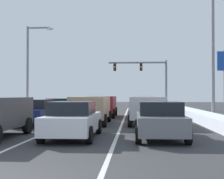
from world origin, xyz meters
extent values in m
plane|color=#333335|center=(0.00, 13.99, 0.00)|extent=(120.00, 120.00, 0.00)
cube|color=silver|center=(1.70, 17.49, 0.00)|extent=(0.14, 38.48, 0.01)
cube|color=silver|center=(-1.70, 17.49, 0.00)|extent=(0.14, 38.48, 0.01)
cube|color=silver|center=(7.00, 17.49, 0.31)|extent=(1.34, 38.48, 0.62)
cube|color=silver|center=(-7.00, 17.49, 0.26)|extent=(1.21, 38.48, 0.52)
cube|color=slate|center=(3.47, 7.18, 0.63)|extent=(1.82, 4.50, 0.70)
cube|color=black|center=(3.47, 7.03, 1.23)|extent=(1.64, 2.20, 0.55)
cube|color=red|center=(2.78, 4.98, 0.75)|extent=(0.24, 0.08, 0.14)
cube|color=red|center=(4.17, 4.98, 0.75)|extent=(0.24, 0.08, 0.14)
cylinder|color=black|center=(2.58, 8.73, 0.33)|extent=(0.22, 0.66, 0.66)
cylinder|color=black|center=(4.36, 8.73, 0.33)|extent=(0.22, 0.66, 0.66)
cylinder|color=black|center=(2.58, 5.63, 0.33)|extent=(0.22, 0.66, 0.66)
cylinder|color=black|center=(4.36, 5.63, 0.33)|extent=(0.22, 0.66, 0.66)
cube|color=#B7BABF|center=(3.17, 13.37, 1.04)|extent=(1.95, 4.90, 1.25)
cube|color=black|center=(3.17, 10.96, 1.32)|extent=(1.56, 0.06, 0.55)
cube|color=red|center=(2.39, 10.97, 0.94)|extent=(0.20, 0.08, 0.28)
cube|color=red|center=(3.95, 10.97, 0.94)|extent=(0.20, 0.08, 0.28)
cylinder|color=black|center=(2.21, 15.07, 0.37)|extent=(0.25, 0.74, 0.74)
cylinder|color=black|center=(4.12, 15.07, 0.37)|extent=(0.25, 0.74, 0.74)
cylinder|color=black|center=(2.21, 11.67, 0.37)|extent=(0.25, 0.74, 0.74)
cylinder|color=black|center=(4.12, 11.67, 0.37)|extent=(0.25, 0.74, 0.74)
cube|color=maroon|center=(3.21, 19.43, 1.04)|extent=(1.95, 4.90, 1.25)
cube|color=black|center=(3.21, 17.02, 1.32)|extent=(1.56, 0.06, 0.55)
cube|color=red|center=(2.43, 17.03, 0.94)|extent=(0.20, 0.08, 0.28)
cube|color=red|center=(3.99, 17.03, 0.94)|extent=(0.20, 0.08, 0.28)
cylinder|color=black|center=(2.25, 21.13, 0.37)|extent=(0.25, 0.74, 0.74)
cylinder|color=black|center=(4.16, 21.13, 0.37)|extent=(0.25, 0.74, 0.74)
cylinder|color=black|center=(2.25, 17.73, 0.37)|extent=(0.25, 0.74, 0.74)
cylinder|color=black|center=(4.16, 17.73, 0.37)|extent=(0.25, 0.74, 0.74)
cube|color=silver|center=(-0.08, 7.03, 0.63)|extent=(1.82, 4.50, 0.70)
cube|color=black|center=(-0.08, 6.88, 1.23)|extent=(1.64, 2.20, 0.55)
cube|color=red|center=(-0.77, 4.83, 0.75)|extent=(0.24, 0.08, 0.14)
cube|color=red|center=(0.61, 4.83, 0.75)|extent=(0.24, 0.08, 0.14)
cylinder|color=black|center=(-0.97, 8.58, 0.33)|extent=(0.22, 0.66, 0.66)
cylinder|color=black|center=(0.81, 8.58, 0.33)|extent=(0.22, 0.66, 0.66)
cylinder|color=black|center=(-0.97, 5.48, 0.33)|extent=(0.22, 0.66, 0.66)
cylinder|color=black|center=(0.81, 5.48, 0.33)|extent=(0.22, 0.66, 0.66)
cube|color=#937F60|center=(-0.15, 13.17, 1.04)|extent=(1.95, 4.90, 1.25)
cube|color=black|center=(-0.15, 10.76, 1.32)|extent=(1.56, 0.06, 0.55)
cube|color=red|center=(-0.93, 10.77, 0.94)|extent=(0.20, 0.08, 0.28)
cube|color=red|center=(0.63, 10.77, 0.94)|extent=(0.20, 0.08, 0.28)
cylinder|color=black|center=(-1.11, 14.87, 0.37)|extent=(0.25, 0.74, 0.74)
cylinder|color=black|center=(0.80, 14.87, 0.37)|extent=(0.25, 0.74, 0.74)
cylinder|color=black|center=(-1.11, 11.47, 0.37)|extent=(0.25, 0.74, 0.74)
cylinder|color=black|center=(0.80, 11.47, 0.37)|extent=(0.25, 0.74, 0.74)
cube|color=maroon|center=(-0.08, 19.57, 1.04)|extent=(1.95, 4.90, 1.25)
cube|color=black|center=(-0.08, 17.16, 1.32)|extent=(1.56, 0.06, 0.55)
cube|color=red|center=(-0.86, 17.17, 0.94)|extent=(0.20, 0.08, 0.28)
cube|color=red|center=(0.70, 17.17, 0.94)|extent=(0.20, 0.08, 0.28)
cylinder|color=black|center=(-1.04, 21.27, 0.37)|extent=(0.25, 0.74, 0.74)
cylinder|color=black|center=(0.87, 21.27, 0.37)|extent=(0.25, 0.74, 0.74)
cylinder|color=black|center=(-1.04, 17.87, 0.37)|extent=(0.25, 0.74, 0.74)
cylinder|color=black|center=(0.87, 17.87, 0.37)|extent=(0.25, 0.74, 0.74)
cylinder|color=black|center=(-2.45, 8.36, 0.37)|extent=(0.25, 0.74, 0.74)
cube|color=navy|center=(-3.32, 12.48, 0.63)|extent=(1.82, 4.50, 0.70)
cube|color=black|center=(-3.32, 12.33, 1.23)|extent=(1.64, 2.20, 0.55)
cube|color=red|center=(-4.01, 10.28, 0.75)|extent=(0.24, 0.08, 0.14)
cube|color=red|center=(-2.63, 10.28, 0.75)|extent=(0.24, 0.08, 0.14)
cylinder|color=black|center=(-4.21, 14.03, 0.33)|extent=(0.22, 0.66, 0.66)
cylinder|color=black|center=(-2.43, 14.03, 0.33)|extent=(0.22, 0.66, 0.66)
cylinder|color=black|center=(-4.21, 10.93, 0.33)|extent=(0.22, 0.66, 0.66)
cylinder|color=black|center=(-2.43, 10.93, 0.33)|extent=(0.22, 0.66, 0.66)
cube|color=#1E5633|center=(-3.20, 18.03, 0.63)|extent=(1.82, 4.50, 0.70)
cube|color=black|center=(-3.20, 17.88, 1.23)|extent=(1.64, 2.20, 0.55)
cube|color=red|center=(-3.89, 15.83, 0.75)|extent=(0.24, 0.08, 0.14)
cube|color=red|center=(-2.51, 15.83, 0.75)|extent=(0.24, 0.08, 0.14)
cylinder|color=black|center=(-4.09, 19.58, 0.33)|extent=(0.22, 0.66, 0.66)
cylinder|color=black|center=(-2.31, 19.58, 0.33)|extent=(0.22, 0.66, 0.66)
cylinder|color=black|center=(-4.09, 16.48, 0.33)|extent=(0.22, 0.66, 0.66)
cylinder|color=black|center=(-2.31, 16.48, 0.33)|extent=(0.22, 0.66, 0.66)
cylinder|color=slate|center=(6.60, 34.99, 3.10)|extent=(0.28, 0.28, 6.20)
cube|color=slate|center=(2.90, 34.99, 5.95)|extent=(7.40, 0.20, 0.20)
cube|color=black|center=(3.40, 34.99, 5.38)|extent=(0.34, 0.34, 0.95)
sphere|color=#4C0A0A|center=(3.40, 34.80, 5.66)|extent=(0.22, 0.22, 0.22)
sphere|color=#F2AD14|center=(3.40, 34.80, 5.38)|extent=(0.22, 0.22, 0.22)
sphere|color=#0C3819|center=(3.40, 34.80, 5.09)|extent=(0.22, 0.22, 0.22)
cube|color=black|center=(0.00, 34.99, 5.38)|extent=(0.34, 0.34, 0.95)
sphere|color=#4C0A0A|center=(0.00, 34.80, 5.66)|extent=(0.22, 0.22, 0.22)
sphere|color=#F2AD14|center=(0.00, 34.80, 5.38)|extent=(0.22, 0.22, 0.22)
sphere|color=#0C3819|center=(0.00, 34.80, 5.09)|extent=(0.22, 0.22, 0.22)
cylinder|color=gray|center=(7.75, 15.74, 4.55)|extent=(0.22, 0.22, 9.09)
cylinder|color=gray|center=(-7.85, 24.11, 4.22)|extent=(0.22, 0.22, 8.44)
cube|color=gray|center=(-6.75, 24.11, 8.29)|extent=(2.20, 0.14, 0.14)
ellipsoid|color=#EAE5C6|center=(-5.65, 24.11, 8.19)|extent=(0.70, 0.36, 0.24)
camera|label=1|loc=(2.40, -5.88, 1.78)|focal=50.72mm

